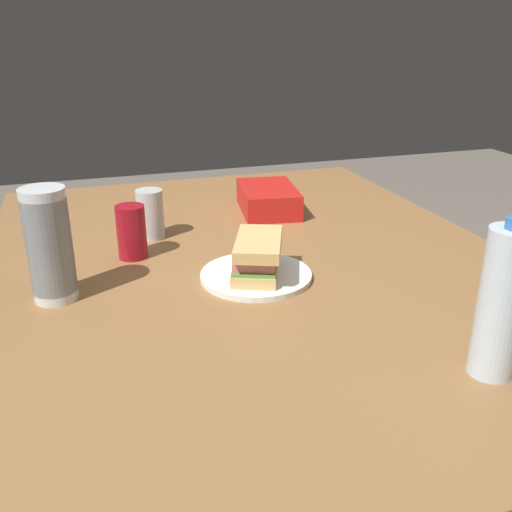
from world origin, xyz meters
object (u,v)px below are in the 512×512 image
object	(u,v)px
paper_plate	(256,275)
chip_bag	(268,199)
dining_table	(256,295)
soda_can_red	(131,232)
water_bottle_tall	(501,303)
soda_can_silver	(150,214)
plastic_cup_stack	(49,245)
sandwich	(257,255)

from	to	relation	value
paper_plate	chip_bag	distance (m)	0.46
dining_table	soda_can_red	bearing A→B (deg)	-112.38
paper_plate	soda_can_red	size ratio (longest dim) A/B	1.91
dining_table	soda_can_red	distance (m)	0.32
paper_plate	water_bottle_tall	world-z (taller)	water_bottle_tall
dining_table	water_bottle_tall	world-z (taller)	water_bottle_tall
chip_bag	water_bottle_tall	bearing A→B (deg)	-167.50
paper_plate	soda_can_silver	bearing A→B (deg)	-151.09
soda_can_silver	water_bottle_tall	bearing A→B (deg)	28.34
dining_table	plastic_cup_stack	xyz separation A→B (m)	(0.06, -0.43, 0.20)
water_bottle_tall	plastic_cup_stack	world-z (taller)	water_bottle_tall
paper_plate	soda_can_red	xyz separation A→B (m)	(-0.20, -0.23, 0.06)
paper_plate	chip_bag	size ratio (longest dim) A/B	1.02
chip_bag	plastic_cup_stack	xyz separation A→B (m)	(0.40, -0.57, 0.08)
dining_table	sandwich	world-z (taller)	sandwich
soda_can_red	soda_can_silver	distance (m)	0.13
sandwich	plastic_cup_stack	distance (m)	0.40
sandwich	water_bottle_tall	xyz separation A→B (m)	(0.44, 0.23, 0.06)
dining_table	plastic_cup_stack	world-z (taller)	plastic_cup_stack
soda_can_silver	paper_plate	bearing A→B (deg)	28.91
chip_bag	soda_can_silver	world-z (taller)	soda_can_silver
dining_table	soda_can_silver	distance (m)	0.33
dining_table	chip_bag	bearing A→B (deg)	156.86
chip_bag	soda_can_silver	bearing A→B (deg)	117.24
sandwich	soda_can_silver	size ratio (longest dim) A/B	1.68
soda_can_red	water_bottle_tall	distance (m)	0.79
sandwich	plastic_cup_stack	size ratio (longest dim) A/B	0.93
water_bottle_tall	soda_can_red	bearing A→B (deg)	-143.91
paper_plate	soda_can_silver	xyz separation A→B (m)	(-0.31, -0.17, 0.06)
paper_plate	sandwich	world-z (taller)	sandwich
paper_plate	plastic_cup_stack	bearing A→B (deg)	-94.15
plastic_cup_stack	sandwich	bearing A→B (deg)	85.26
sandwich	paper_plate	bearing A→B (deg)	-175.50
soda_can_silver	dining_table	bearing A→B (deg)	42.18
paper_plate	plastic_cup_stack	distance (m)	0.41
paper_plate	plastic_cup_stack	size ratio (longest dim) A/B	1.06
dining_table	sandwich	distance (m)	0.17
sandwich	water_bottle_tall	bearing A→B (deg)	28.13
water_bottle_tall	plastic_cup_stack	xyz separation A→B (m)	(-0.47, -0.63, -0.01)
water_bottle_tall	soda_can_silver	xyz separation A→B (m)	(-0.75, -0.41, -0.06)
paper_plate	sandwich	distance (m)	0.05
dining_table	plastic_cup_stack	distance (m)	0.47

